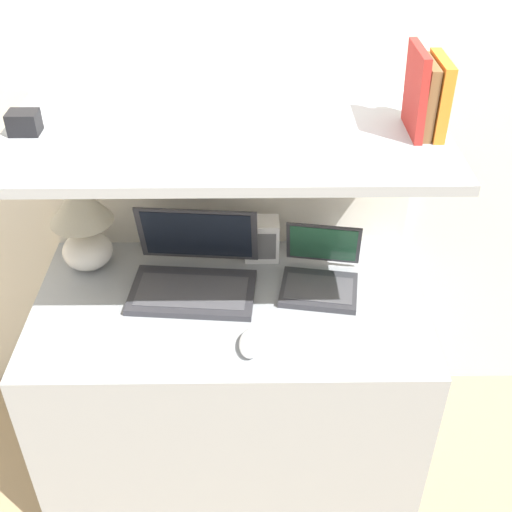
% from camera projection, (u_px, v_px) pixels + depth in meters
% --- Properties ---
extents(wall_back, '(6.00, 0.05, 2.40)m').
position_uv_depth(wall_back, '(228.00, 97.00, 1.96)').
color(wall_back, silver).
rests_on(wall_back, ground_plane).
extents(desk, '(1.18, 0.65, 0.71)m').
position_uv_depth(desk, '(232.00, 384.00, 2.13)').
color(desk, '#999EA3').
rests_on(desk, ground_plane).
extents(back_riser, '(1.18, 0.04, 1.20)m').
position_uv_depth(back_riser, '(232.00, 263.00, 2.27)').
color(back_riser, silver).
rests_on(back_riser, ground_plane).
extents(shelf, '(1.18, 0.59, 0.03)m').
position_uv_depth(shelf, '(225.00, 137.00, 1.69)').
color(shelf, '#999EA3').
rests_on(shelf, back_riser).
extents(table_lamp, '(0.19, 0.19, 0.30)m').
position_uv_depth(table_lamp, '(82.00, 222.00, 1.99)').
color(table_lamp, white).
rests_on(table_lamp, desk).
extents(laptop_large, '(0.40, 0.32, 0.23)m').
position_uv_depth(laptop_large, '(194.00, 273.00, 1.97)').
color(laptop_large, '#333338').
rests_on(laptop_large, desk).
extents(laptop_small, '(0.27, 0.28, 0.18)m').
position_uv_depth(laptop_small, '(320.00, 275.00, 1.98)').
color(laptop_small, '#333338').
rests_on(laptop_small, desk).
extents(computer_mouse, '(0.07, 0.12, 0.03)m').
position_uv_depth(computer_mouse, '(250.00, 343.00, 1.76)').
color(computer_mouse, white).
rests_on(computer_mouse, desk).
extents(router_box, '(0.11, 0.09, 0.14)m').
position_uv_depth(router_box, '(262.00, 239.00, 2.08)').
color(router_box, white).
rests_on(router_box, desk).
extents(book_orange, '(0.03, 0.17, 0.19)m').
position_uv_depth(book_orange, '(437.00, 96.00, 1.63)').
color(book_orange, orange).
rests_on(book_orange, shelf).
extents(book_brown, '(0.03, 0.15, 0.19)m').
position_uv_depth(book_brown, '(425.00, 97.00, 1.63)').
color(book_brown, brown).
rests_on(book_brown, shelf).
extents(book_red, '(0.03, 0.17, 0.22)m').
position_uv_depth(book_red, '(416.00, 91.00, 1.62)').
color(book_red, '#A82823').
rests_on(book_red, shelf).
extents(shelf_gadget, '(0.08, 0.06, 0.06)m').
position_uv_depth(shelf_gadget, '(24.00, 123.00, 1.66)').
color(shelf_gadget, black).
rests_on(shelf_gadget, shelf).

